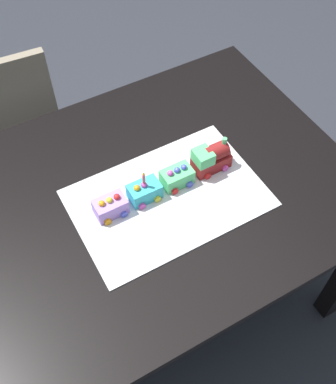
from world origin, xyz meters
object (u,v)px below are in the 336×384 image
cake_car_caboose_lavender (110,206)px  cake_car_tanker_turquoise (144,191)px  birthday_candle (144,178)px  chair (10,120)px  dining_table (142,214)px  cake_car_hopper_mint_green (177,177)px  cake_locomotive (211,158)px

cake_car_caboose_lavender → cake_car_tanker_turquoise: bearing=180.0°
birthday_candle → chair: bearing=-74.1°
chair → cake_car_tanker_turquoise: 0.93m
chair → dining_table: bearing=109.9°
cake_car_tanker_turquoise → birthday_candle: (-0.00, -0.00, 0.07)m
chair → cake_car_tanker_turquoise: chair is taller
cake_car_caboose_lavender → birthday_candle: 0.14m
dining_table → chair: 0.88m
cake_car_hopper_mint_green → birthday_candle: birthday_candle is taller
cake_locomotive → cake_car_caboose_lavender: size_ratio=1.40×
cake_locomotive → birthday_candle: birthday_candle is taller
cake_car_tanker_turquoise → birthday_candle: size_ratio=1.89×
cake_car_hopper_mint_green → cake_car_caboose_lavender: (0.24, 0.00, 0.00)m
dining_table → chair: (0.23, -0.83, -0.16)m
cake_locomotive → cake_car_hopper_mint_green: (0.13, 0.00, -0.02)m
chair → cake_locomotive: size_ratio=6.14×
cake_car_hopper_mint_green → cake_car_tanker_turquoise: same height
dining_table → birthday_candle: (-0.01, 0.01, 0.21)m
cake_car_tanker_turquoise → chair: bearing=-74.2°
chair → cake_car_hopper_mint_green: (-0.36, 0.85, 0.30)m
chair → cake_car_tanker_turquoise: (-0.24, 0.85, 0.30)m
dining_table → cake_car_hopper_mint_green: bearing=173.7°
cake_car_tanker_turquoise → birthday_candle: bearing=-180.0°
cake_car_tanker_turquoise → birthday_candle: 0.07m
dining_table → birthday_candle: bearing=121.6°
cake_locomotive → cake_car_tanker_turquoise: cake_locomotive is taller
chair → cake_locomotive: same height
cake_locomotive → birthday_candle: (0.25, -0.00, 0.05)m
dining_table → cake_car_hopper_mint_green: (-0.13, 0.01, 0.14)m
dining_table → cake_locomotive: (-0.26, 0.01, 0.16)m
dining_table → birthday_candle: birthday_candle is taller
dining_table → chair: size_ratio=1.63×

